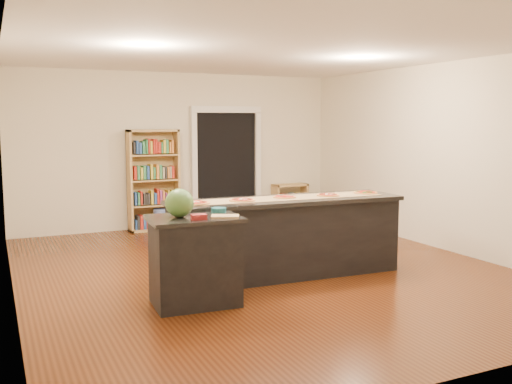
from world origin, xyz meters
name	(u,v)px	position (x,y,z in m)	size (l,w,h in m)	color
room	(263,163)	(0.00, 0.00, 1.40)	(6.00, 7.00, 2.80)	beige
doorway	(226,160)	(0.90, 3.46, 1.20)	(1.40, 0.09, 2.21)	black
kitchen_island	(286,237)	(0.14, -0.37, 0.49)	(2.96, 0.80, 0.98)	black
side_counter	(195,260)	(-1.26, -0.98, 0.47)	(0.95, 0.69, 0.94)	black
bookshelf	(154,180)	(-0.56, 3.29, 0.89)	(0.89, 0.32, 1.79)	tan
low_shelf	(290,201)	(2.19, 3.30, 0.35)	(0.70, 0.30, 0.70)	tan
waste_bin	(161,219)	(-0.46, 3.22, 0.19)	(0.26, 0.26, 0.39)	#4E68AD
kraft_paper	(285,198)	(0.15, -0.34, 0.98)	(2.57, 0.46, 0.00)	#95744D
watermelon	(179,203)	(-1.41, -0.95, 1.09)	(0.30, 0.30, 0.30)	#144214
cutting_board	(225,216)	(-0.98, -1.15, 0.95)	(0.29, 0.19, 0.02)	tan
package_red	(199,217)	(-1.28, -1.17, 0.97)	(0.15, 0.11, 0.05)	maroon
package_teal	(219,211)	(-0.95, -0.89, 0.97)	(0.16, 0.16, 0.06)	#195966
pizza_a	(195,203)	(-1.04, -0.35, 0.99)	(0.33, 0.33, 0.02)	tan
pizza_b	(242,200)	(-0.45, -0.37, 0.99)	(0.31, 0.31, 0.02)	tan
pizza_c	(284,197)	(0.15, -0.33, 0.99)	(0.28, 0.28, 0.02)	tan
pizza_d	(328,195)	(0.73, -0.41, 0.99)	(0.28, 0.28, 0.02)	tan
pizza_e	(365,192)	(1.33, -0.39, 0.99)	(0.30, 0.30, 0.02)	tan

